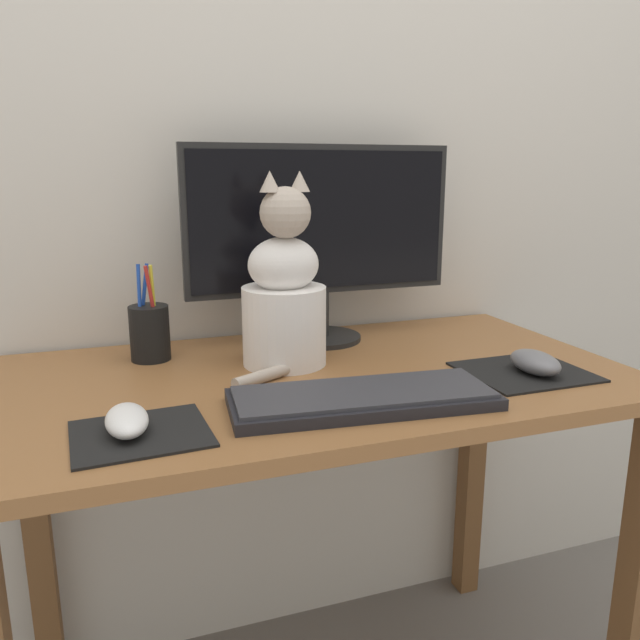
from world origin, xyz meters
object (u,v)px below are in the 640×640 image
computer_mouse_left (127,420)px  computer_mouse_right (535,362)px  cat (284,295)px  pen_cup (150,332)px  monitor (321,232)px  keyboard (363,398)px

computer_mouse_left → computer_mouse_right: size_ratio=0.99×
cat → pen_cup: size_ratio=1.92×
monitor → cat: monitor is taller
monitor → computer_mouse_right: bearing=-51.4°
keyboard → computer_mouse_left: 0.34m
computer_mouse_right → cat: (-0.39, 0.21, 0.11)m
monitor → cat: bearing=-130.8°
computer_mouse_right → pen_cup: size_ratio=0.60×
computer_mouse_left → monitor: bearing=42.4°
pen_cup → computer_mouse_left: bearing=-99.7°
keyboard → computer_mouse_left: computer_mouse_left is taller
computer_mouse_left → pen_cup: pen_cup is taller
computer_mouse_left → cat: cat is taller
computer_mouse_right → cat: cat is taller
computer_mouse_left → cat: 0.39m
computer_mouse_left → keyboard: bearing=-0.8°
monitor → keyboard: 0.44m
keyboard → pen_cup: (-0.28, 0.35, 0.04)m
computer_mouse_right → pen_cup: (-0.62, 0.32, 0.03)m
keyboard → pen_cup: 0.45m
cat → computer_mouse_right: bearing=-35.1°
computer_mouse_left → computer_mouse_right: (0.68, 0.03, 0.00)m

